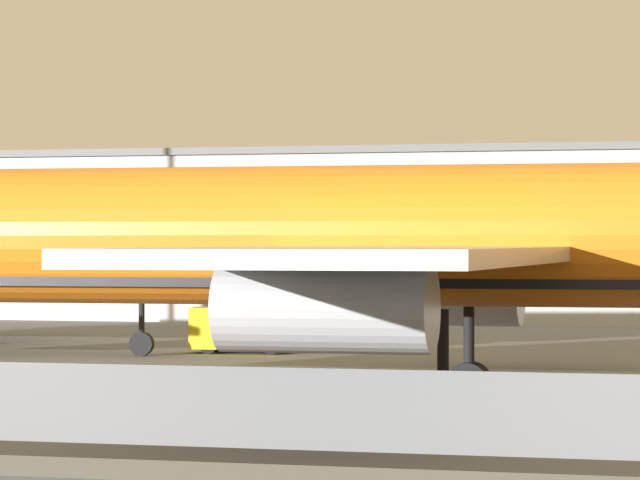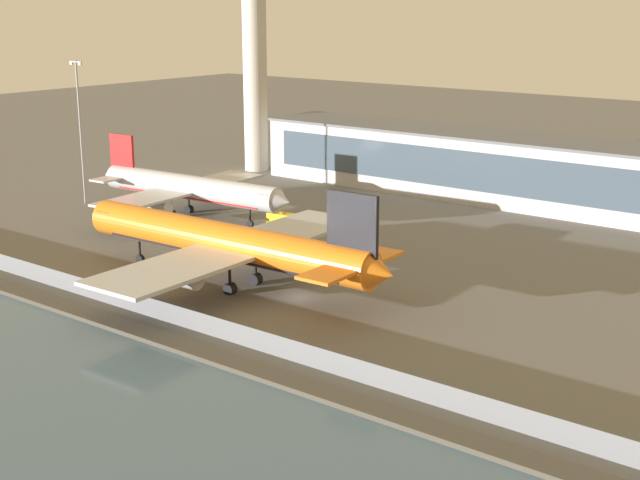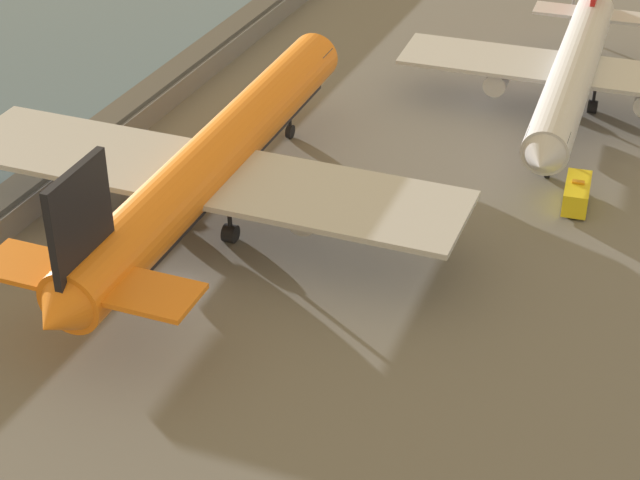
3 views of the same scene
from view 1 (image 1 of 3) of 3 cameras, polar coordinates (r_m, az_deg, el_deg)
shoreline_seawall at (r=43.49m, az=9.24°, el=-7.21°), size 320.00×3.00×0.50m
cargo_jet_orange at (r=63.48m, az=2.03°, el=-0.05°), size 51.19×43.82×14.81m
baggage_tug at (r=54.18m, az=-5.07°, el=-5.19°), size 3.57×2.73×1.80m
ops_van at (r=94.18m, az=-2.26°, el=-2.69°), size 5.41×2.70×2.48m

